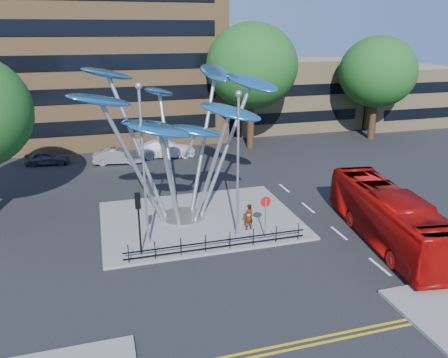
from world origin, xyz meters
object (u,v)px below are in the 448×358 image
object	(u,v)px
traffic_light_island	(138,211)
parked_car_left	(47,158)
tree_far	(378,72)
street_lamp_right	(238,153)
leaf_sculpture	(177,111)
parked_car_right	(166,148)
no_entry_sign_island	(265,210)
pedestrian	(249,217)
parked_car_mid	(118,156)
street_lamp_left	(143,153)
red_bus	(388,216)
tree_right	(252,66)

from	to	relation	value
traffic_light_island	parked_car_left	world-z (taller)	traffic_light_island
tree_far	street_lamp_right	world-z (taller)	tree_far
tree_far	leaf_sculpture	size ratio (longest dim) A/B	0.85
leaf_sculpture	parked_car_right	bearing A→B (deg)	84.67
traffic_light_island	no_entry_sign_island	xyz separation A→B (m)	(7.00, 0.02, -0.80)
pedestrian	parked_car_mid	xyz separation A→B (m)	(-6.66, 16.31, -0.26)
leaf_sculpture	traffic_light_island	xyz separation A→B (m)	(-2.93, -4.18, -4.26)
street_lamp_right	traffic_light_island	world-z (taller)	street_lamp_right
street_lamp_left	red_bus	size ratio (longest dim) A/B	0.81
street_lamp_right	red_bus	xyz separation A→B (m)	(8.00, -2.62, -3.57)
tree_far	traffic_light_island	bearing A→B (deg)	-144.16
street_lamp_right	no_entry_sign_island	bearing A→B (deg)	-17.87
street_lamp_right	parked_car_right	world-z (taller)	street_lamp_right
tree_right	street_lamp_left	world-z (taller)	tree_right
parked_car_mid	parked_car_right	size ratio (longest dim) A/B	0.77
leaf_sculpture	pedestrian	distance (m)	7.50
parked_car_mid	parked_car_right	distance (m)	4.63
leaf_sculpture	street_lamp_right	xyz separation A→B (m)	(2.57, -3.68, -1.78)
street_lamp_right	parked_car_right	size ratio (longest dim) A/B	1.52
pedestrian	parked_car_left	size ratio (longest dim) A/B	0.42
pedestrian	parked_car_right	xyz separation A→B (m)	(-2.16, 17.40, -0.16)
tree_far	red_bus	distance (m)	26.09
parked_car_left	parked_car_right	distance (m)	10.51
street_lamp_right	red_bus	bearing A→B (deg)	-18.13
street_lamp_right	parked_car_left	bearing A→B (deg)	122.39
tree_far	street_lamp_right	bearing A→B (deg)	-138.53
leaf_sculpture	traffic_light_island	distance (m)	6.65
tree_right	street_lamp_left	distance (m)	22.49
leaf_sculpture	tree_far	bearing A→B (deg)	32.48
traffic_light_island	red_bus	distance (m)	13.71
leaf_sculpture	red_bus	bearing A→B (deg)	-30.80
leaf_sculpture	parked_car_mid	world-z (taller)	leaf_sculpture
tree_right	parked_car_left	world-z (taller)	tree_right
leaf_sculpture	street_lamp_left	xyz separation A→B (m)	(-2.43, -3.18, -1.52)
tree_right	tree_far	bearing A→B (deg)	0.00
no_entry_sign_island	pedestrian	size ratio (longest dim) A/B	1.53
street_lamp_left	parked_car_mid	xyz separation A→B (m)	(-0.72, 16.50, -4.66)
street_lamp_right	traffic_light_island	distance (m)	6.05
street_lamp_left	street_lamp_right	xyz separation A→B (m)	(5.00, -0.50, -0.26)
traffic_light_island	pedestrian	bearing A→B (deg)	10.54
parked_car_mid	street_lamp_left	bearing A→B (deg)	-170.80
tree_right	parked_car_right	world-z (taller)	tree_right
tree_right	street_lamp_right	world-z (taller)	tree_right
tree_right	no_entry_sign_island	world-z (taller)	tree_right
tree_far	traffic_light_island	distance (m)	33.61
street_lamp_left	parked_car_mid	world-z (taller)	street_lamp_left
pedestrian	parked_car_mid	distance (m)	17.62
tree_far	street_lamp_left	bearing A→B (deg)	-145.08
no_entry_sign_island	red_bus	world-z (taller)	red_bus
parked_car_right	pedestrian	bearing A→B (deg)	-165.68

